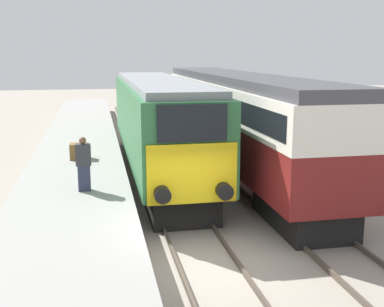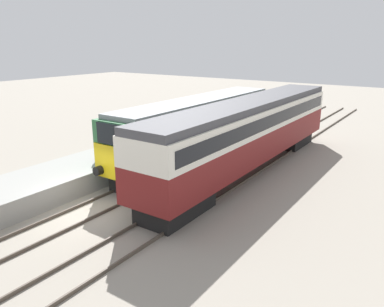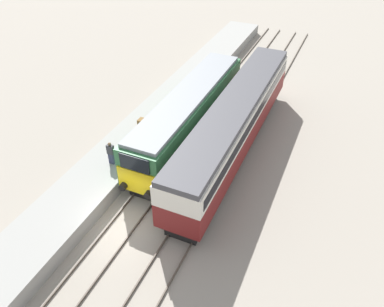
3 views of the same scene
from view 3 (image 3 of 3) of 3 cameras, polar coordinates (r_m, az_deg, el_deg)
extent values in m
plane|color=gray|center=(22.09, -10.43, -10.76)|extent=(120.00, 120.00, 0.00)
cube|color=gray|center=(28.16, -7.57, 3.22)|extent=(3.50, 50.00, 1.03)
cube|color=#4C4238|center=(25.30, -5.81, -2.47)|extent=(0.07, 60.00, 0.14)
cube|color=#4C4238|center=(24.76, -2.89, -3.35)|extent=(0.07, 60.00, 0.14)
cube|color=#4C4238|center=(24.14, 1.31, -4.60)|extent=(0.07, 60.00, 0.14)
cube|color=#4C4238|center=(23.79, 4.51, -5.53)|extent=(0.07, 60.00, 0.14)
cube|color=black|center=(24.32, -5.11, -3.04)|extent=(2.03, 4.00, 1.00)
cube|color=black|center=(31.48, 3.20, 7.49)|extent=(2.03, 4.00, 1.00)
cube|color=#2D6B3D|center=(26.69, -0.45, 6.23)|extent=(2.70, 14.64, 2.76)
cube|color=yellow|center=(21.84, -8.42, -4.36)|extent=(2.48, 0.10, 1.65)
cube|color=black|center=(20.95, -8.76, -1.55)|extent=(1.89, 0.10, 0.99)
cube|color=gray|center=(25.93, -0.47, 9.05)|extent=(2.38, 14.05, 0.24)
cylinder|color=black|center=(22.41, -10.46, -4.98)|extent=(0.44, 0.35, 0.44)
cylinder|color=black|center=(21.69, -6.65, -6.26)|extent=(0.44, 0.35, 0.44)
cube|color=black|center=(21.79, 0.15, -8.93)|extent=(1.89, 3.60, 0.95)
cube|color=black|center=(32.62, 10.34, 8.02)|extent=(1.89, 3.60, 0.95)
cube|color=maroon|center=(26.09, 6.45, 3.51)|extent=(2.70, 18.58, 1.60)
cube|color=silver|center=(25.31, 6.68, 6.19)|extent=(2.71, 18.58, 1.26)
cube|color=black|center=(25.31, 6.68, 6.19)|extent=(2.75, 17.83, 0.69)
cube|color=#424247|center=(24.90, 6.81, 7.78)|extent=(2.48, 18.58, 0.36)
cube|color=#2D334C|center=(24.52, -12.13, -0.71)|extent=(0.36, 0.24, 0.77)
cube|color=#333338|center=(24.10, -12.34, 0.60)|extent=(0.44, 0.26, 0.64)
sphere|color=brown|center=(23.85, -12.48, 1.41)|extent=(0.21, 0.21, 0.21)
cube|color=brown|center=(27.70, -7.45, 4.61)|extent=(0.70, 0.56, 0.60)
camera|label=1|loc=(16.44, -42.41, -19.33)|focal=45.00mm
camera|label=2|loc=(9.73, 31.27, -45.91)|focal=35.00mm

